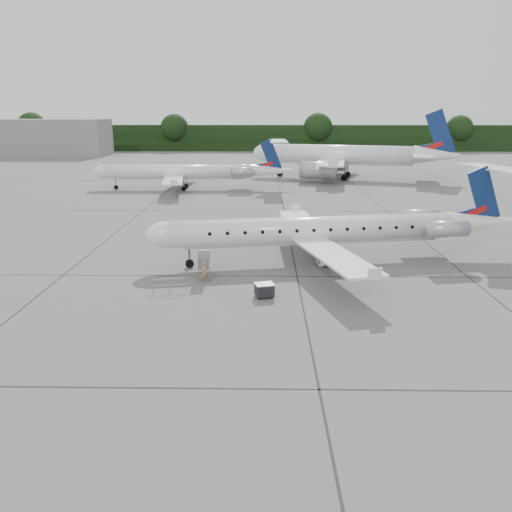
# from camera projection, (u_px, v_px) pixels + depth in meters

# --- Properties ---
(ground) EXTENTS (320.00, 320.00, 0.00)m
(ground) POSITION_uv_depth(u_px,v_px,m) (347.00, 294.00, 33.77)
(ground) COLOR slate
(ground) RESTS_ON ground
(treeline) EXTENTS (260.00, 4.00, 8.00)m
(treeline) POSITION_uv_depth(u_px,v_px,m) (283.00, 138.00, 157.54)
(treeline) COLOR black
(treeline) RESTS_ON ground
(terminal_building) EXTENTS (40.00, 14.00, 10.00)m
(terminal_building) POSITION_uv_depth(u_px,v_px,m) (35.00, 138.00, 139.21)
(terminal_building) COLOR slate
(terminal_building) RESTS_ON ground
(main_regional_jet) EXTENTS (32.52, 25.75, 7.55)m
(main_regional_jet) POSITION_uv_depth(u_px,v_px,m) (313.00, 217.00, 39.83)
(main_regional_jet) COLOR silver
(main_regional_jet) RESTS_ON ground
(airstair) EXTENTS (1.25, 2.60, 2.37)m
(airstair) POSITION_uv_depth(u_px,v_px,m) (204.00, 261.00, 37.05)
(airstair) COLOR silver
(airstair) RESTS_ON ground
(passenger) EXTENTS (0.69, 0.63, 1.58)m
(passenger) POSITION_uv_depth(u_px,v_px,m) (205.00, 272.00, 35.83)
(passenger) COLOR #947650
(passenger) RESTS_ON ground
(safety_railing) EXTENTS (2.17, 0.50, 1.00)m
(safety_railing) POSITION_uv_depth(u_px,v_px,m) (169.00, 286.00, 33.80)
(safety_railing) COLOR gray
(safety_railing) RESTS_ON ground
(baggage_cart) EXTENTS (1.37, 1.23, 1.00)m
(baggage_cart) POSITION_uv_depth(u_px,v_px,m) (264.00, 290.00, 33.01)
(baggage_cart) COLOR black
(baggage_cart) RESTS_ON ground
(bg_narrowbody) EXTENTS (39.60, 33.07, 12.25)m
(bg_narrowbody) POSITION_uv_depth(u_px,v_px,m) (338.00, 145.00, 90.51)
(bg_narrowbody) COLOR silver
(bg_narrowbody) RESTS_ON ground
(bg_regional_left) EXTENTS (30.00, 21.88, 7.76)m
(bg_regional_left) POSITION_uv_depth(u_px,v_px,m) (177.00, 165.00, 78.34)
(bg_regional_left) COLOR silver
(bg_regional_left) RESTS_ON ground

